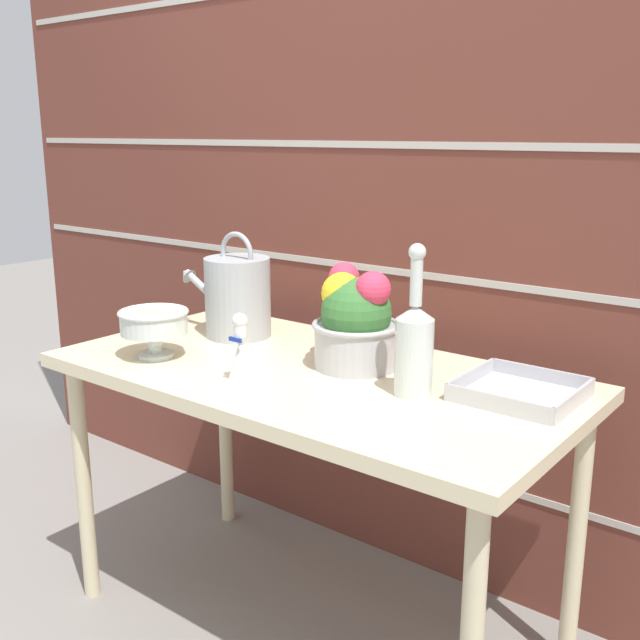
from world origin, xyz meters
name	(u,v)px	position (x,y,z in m)	size (l,w,h in m)	color
ground_plane	(312,626)	(0.00, 0.00, 0.00)	(12.00, 12.00, 0.00)	gray
brick_wall	(415,209)	(0.00, 0.48, 1.10)	(3.60, 0.08, 2.20)	brown
patio_table	(312,396)	(0.00, 0.00, 0.67)	(1.32, 0.68, 0.74)	beige
watering_can	(237,296)	(-0.37, 0.12, 0.86)	(0.33, 0.19, 0.30)	#9EA3A8
crystal_pedestal_bowl	(154,324)	(-0.39, -0.17, 0.83)	(0.18, 0.18, 0.13)	silver
flower_planter	(355,321)	(0.07, 0.08, 0.86)	(0.22, 0.22, 0.26)	#ADADB2
glass_decanter	(414,344)	(0.30, -0.01, 0.86)	(0.09, 0.09, 0.34)	silver
figurine_vase	(241,355)	(-0.07, -0.18, 0.81)	(0.07, 0.07, 0.17)	white
wire_tray	(520,393)	(0.50, 0.13, 0.75)	(0.25, 0.25, 0.04)	#B7B7BC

